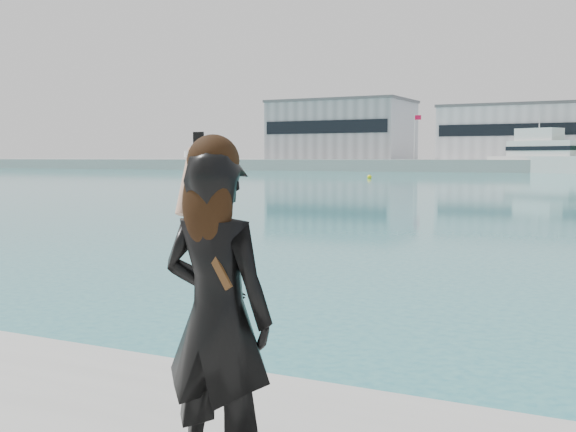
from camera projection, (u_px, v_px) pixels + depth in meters
name	position (u px, v px, depth m)	size (l,w,h in m)	color
warehouse_grey_left	(342.00, 130.00, 141.65)	(26.52, 16.36, 11.50)	gray
warehouse_white	(515.00, 132.00, 126.51)	(24.48, 15.35, 9.50)	silver
flagpole_left	(415.00, 134.00, 127.69)	(1.28, 0.16, 8.00)	silver
motor_yacht	(548.00, 156.00, 109.08)	(19.64, 12.36, 8.91)	silver
buoy_far	(369.00, 178.00, 80.10)	(0.50, 0.50, 0.50)	#FFF00D
woman	(216.00, 307.00, 3.28)	(0.56, 0.38, 1.62)	black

